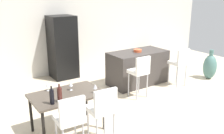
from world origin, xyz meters
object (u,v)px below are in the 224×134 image
Objects in this scene: dining_table at (67,97)px; wine_glass_left at (95,86)px; potted_plant at (150,52)px; bar_chair_middle at (180,61)px; wine_bottle_far at (52,97)px; dining_chair_near at (70,117)px; wine_glass_near at (48,84)px; wine_glass_middle at (71,84)px; fruit_bowl at (138,51)px; bar_chair_left at (140,70)px; floor_vase at (210,67)px; refrigerator at (63,47)px; kitchen_island at (138,68)px; dining_chair_far at (102,108)px; wine_bottle_right at (60,95)px.

wine_glass_left reaches higher than dining_table.
dining_table is at bearing -148.52° from potted_plant.
bar_chair_middle reaches higher than potted_plant.
dining_table is 4.07× the size of wine_bottle_far.
wine_glass_near is (0.06, 1.09, 0.17)m from dining_chair_near.
fruit_bowl is (2.50, 1.08, 0.09)m from wine_glass_middle.
fruit_bowl is (0.57, 0.78, 0.26)m from bar_chair_left.
wine_glass_middle is at bearing -30.88° from wine_glass_near.
potted_plant is at bearing 90.03° from floor_vase.
floor_vase is 2.56m from potted_plant.
wine_glass_near is (-3.69, -0.09, 0.17)m from bar_chair_middle.
dining_table is at bearing -168.75° from bar_chair_left.
wine_glass_middle is 2.97m from refrigerator.
bar_chair_middle reaches higher than wine_glass_left.
dining_table is 0.44m from wine_glass_near.
wine_bottle_far is 1.79× the size of wine_glass_middle.
bar_chair_middle is at bearing 17.37° from dining_chair_near.
fruit_bowl is (-0.03, -0.02, 0.50)m from kitchen_island.
dining_chair_far is 6.03× the size of wine_glass_middle.
kitchen_island is 7.43× the size of fruit_bowl.
wine_bottle_far is at bearing -116.18° from refrigerator.
wine_glass_left is (-3.02, -0.67, 0.17)m from bar_chair_middle.
bar_chair_left is 3.62m from potted_plant.
bar_chair_left is 1.76m from wine_glass_left.
wine_bottle_right is 1.02× the size of wine_bottle_far.
dining_table is 0.69× the size of refrigerator.
dining_table is at bearing -173.23° from bar_chair_middle.
bar_chair_left is 6.03× the size of wine_glass_middle.
kitchen_island is 5.13× the size of wine_bottle_right.
refrigerator is 3.39× the size of potted_plant.
dining_chair_near is 5.11m from floor_vase.
bar_chair_middle is 1.00× the size of dining_chair_near.
floor_vase is (2.62, -0.10, -0.33)m from bar_chair_left.
potted_plant is (4.92, 3.13, -0.56)m from wine_bottle_right.
fruit_bowl is (2.92, 1.95, 0.26)m from dining_chair_near.
wine_bottle_far is 0.17× the size of refrigerator.
wine_glass_middle is (0.37, 0.37, -0.01)m from wine_bottle_right.
wine_glass_middle is 1.00× the size of wine_glass_near.
dining_chair_far is 3.37× the size of wine_bottle_far.
refrigerator is (0.73, 3.14, 0.06)m from wine_glass_left.
dining_chair_far is 3.07m from fruit_bowl.
refrigerator is (1.40, 2.56, 0.06)m from wine_glass_near.
bar_chair_left is 1.00× the size of bar_chair_middle.
wine_glass_left is (0.73, 0.51, 0.17)m from dining_chair_near.
dining_chair_far reaches higher than wine_glass_left.
dining_chair_near reaches higher than fruit_bowl.
wine_bottle_right is at bearing 135.64° from dining_chair_far.
wine_glass_middle is at bearing -171.02° from bar_chair_left.
dining_chair_far is 4.78× the size of fruit_bowl.
dining_table is 0.81m from dining_chair_far.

